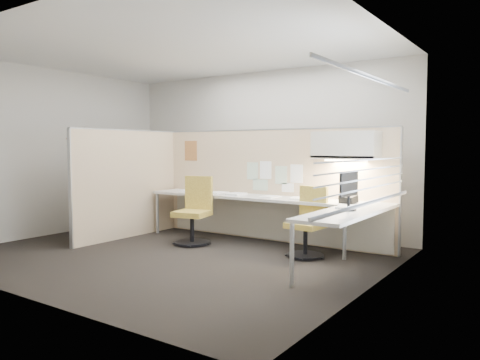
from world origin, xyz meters
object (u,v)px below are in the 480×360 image
Objects in this scene: monitor at (349,188)px; desk at (275,207)px; chair_right at (308,224)px; chair_left at (194,213)px; phone at (348,199)px.

desk is at bearing 70.22° from monitor.
chair_left is at bearing -168.89° from chair_right.
phone is (1.09, 0.07, 0.18)m from desk.
chair_left is 2.61m from monitor.
monitor is at bearing -58.77° from phone.
chair_right is at bearing -5.15° from chair_left.
desk is at bearing -166.74° from phone.
chair_right is (1.82, 0.22, -0.04)m from chair_left.
chair_left reaches higher than phone.
chair_right is 2.04× the size of monitor.
chair_right is at bearing 64.93° from monitor.
phone is at bearing 35.99° from chair_right.
monitor is (2.55, -0.20, 0.52)m from chair_left.
monitor is (0.73, -0.42, 0.56)m from chair_right.
chair_right reaches higher than phone.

